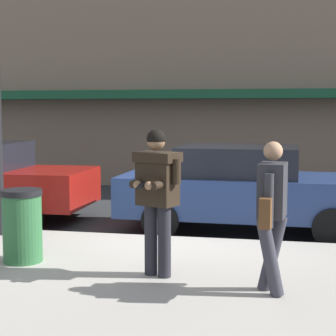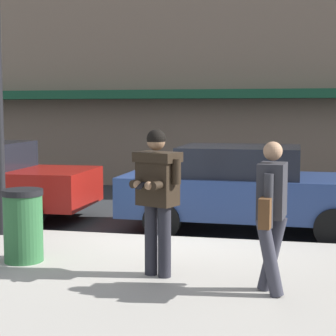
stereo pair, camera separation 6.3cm
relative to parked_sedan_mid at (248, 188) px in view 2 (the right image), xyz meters
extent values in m
plane|color=#2B2D30|center=(-0.99, -0.97, -0.79)|extent=(80.00, 80.00, 0.00)
cube|color=#A8A399|center=(0.01, -3.82, -0.72)|extent=(32.00, 5.30, 0.14)
cube|color=silver|center=(0.01, -0.92, -0.79)|extent=(28.00, 0.12, 0.01)
cube|color=#195133|center=(0.01, 5.18, 1.81)|extent=(26.60, 0.70, 0.24)
cylinder|color=black|center=(-3.92, 1.07, -0.47)|extent=(0.64, 0.23, 0.64)
cylinder|color=black|center=(-3.90, -0.64, -0.47)|extent=(0.64, 0.23, 0.64)
cube|color=navy|center=(0.04, 0.00, -0.12)|extent=(4.53, 1.91, 0.70)
cube|color=black|center=(-0.14, 0.00, 0.49)|extent=(2.10, 1.68, 0.52)
cylinder|color=black|center=(1.45, 0.83, -0.47)|extent=(0.64, 0.23, 0.64)
cylinder|color=black|center=(1.42, -0.88, -0.47)|extent=(0.64, 0.23, 0.64)
cylinder|color=black|center=(-1.34, 0.88, -0.47)|extent=(0.64, 0.23, 0.64)
cylinder|color=black|center=(-1.37, -0.83, -0.47)|extent=(0.64, 0.23, 0.64)
cylinder|color=#23232B|center=(-0.77, -3.39, -0.21)|extent=(0.16, 0.16, 0.88)
cylinder|color=#23232B|center=(-0.96, -3.31, -0.21)|extent=(0.16, 0.16, 0.88)
cube|color=black|center=(-0.87, -3.35, 0.55)|extent=(0.54, 0.45, 0.64)
cube|color=black|center=(-0.87, -3.35, 0.82)|extent=(0.61, 0.51, 0.12)
cylinder|color=black|center=(-0.62, -3.45, 0.66)|extent=(0.11, 0.11, 0.30)
cylinder|color=black|center=(-0.79, -3.55, 0.51)|extent=(0.21, 0.32, 0.10)
sphere|color=#8C6647|center=(-0.90, -3.66, 0.51)|extent=(0.10, 0.10, 0.10)
cylinder|color=black|center=(-1.12, -3.25, 0.66)|extent=(0.11, 0.11, 0.30)
cylinder|color=black|center=(-1.06, -3.44, 0.51)|extent=(0.21, 0.32, 0.10)
sphere|color=#8C6647|center=(-1.05, -3.60, 0.51)|extent=(0.10, 0.10, 0.10)
cube|color=black|center=(-0.99, -3.67, 0.51)|extent=(0.12, 0.16, 0.07)
sphere|color=#8C6647|center=(-0.88, -3.38, 1.01)|extent=(0.22, 0.22, 0.22)
sphere|color=black|center=(-0.88, -3.38, 1.04)|extent=(0.23, 0.23, 0.23)
cylinder|color=#33333D|center=(0.52, -3.65, -0.22)|extent=(0.34, 0.19, 0.87)
cylinder|color=#33333D|center=(0.50, -3.83, -0.22)|extent=(0.34, 0.19, 0.87)
cube|color=#2D2D33|center=(0.51, -3.74, 0.51)|extent=(0.33, 0.45, 0.60)
cylinder|color=#2D2D33|center=(0.54, -3.49, 0.43)|extent=(0.10, 0.10, 0.58)
cylinder|color=#2D2D33|center=(0.48, -3.99, 0.43)|extent=(0.10, 0.10, 0.58)
sphere|color=tan|center=(0.51, -3.74, 0.94)|extent=(0.21, 0.21, 0.21)
cube|color=brown|center=(0.45, -4.03, 0.31)|extent=(0.15, 0.25, 0.32)
cylinder|color=#2D6638|center=(-2.79, -3.07, -0.20)|extent=(0.52, 0.52, 0.90)
cylinder|color=black|center=(-2.79, -3.07, 0.29)|extent=(0.55, 0.55, 0.08)
camera|label=1|loc=(0.59, -9.94, 1.38)|focal=60.00mm
camera|label=2|loc=(0.65, -9.93, 1.38)|focal=60.00mm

